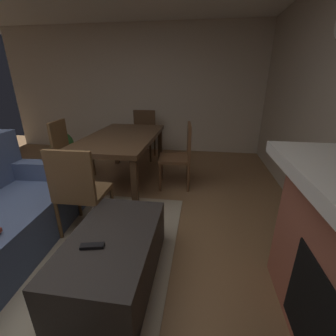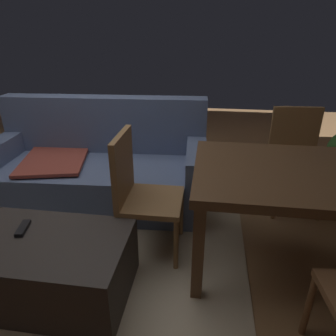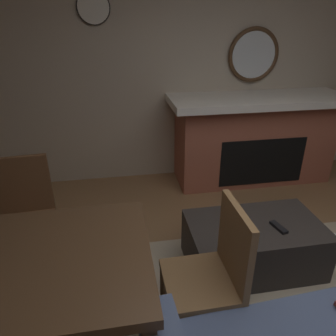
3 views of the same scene
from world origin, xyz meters
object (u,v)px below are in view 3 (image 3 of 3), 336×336
dining_chair_west (216,268)px  dining_chair_south (24,210)px  ottoman_coffee_table (253,245)px  wall_clock (93,7)px  round_wall_mirror (254,55)px  tv_remote (279,227)px  fireplace (254,138)px

dining_chair_west → dining_chair_south: size_ratio=1.00×
ottoman_coffee_table → wall_clock: 2.79m
wall_clock → round_wall_mirror: bearing=180.0°
ottoman_coffee_table → dining_chair_west: 0.78m
tv_remote → dining_chair_west: 0.79m
ottoman_coffee_table → tv_remote: (-0.15, 0.08, 0.22)m
fireplace → dining_chair_south: 2.69m
round_wall_mirror → wall_clock: bearing=0.0°
dining_chair_south → tv_remote: bearing=167.4°
fireplace → ottoman_coffee_table: size_ratio=2.00×
ottoman_coffee_table → tv_remote: bearing=151.2°
fireplace → wall_clock: 2.32m
ottoman_coffee_table → dining_chair_west: (0.50, 0.52, 0.32)m
ottoman_coffee_table → tv_remote: 0.28m
fireplace → dining_chair_west: fireplace is taller
round_wall_mirror → tv_remote: 2.22m
dining_chair_west → tv_remote: bearing=-146.2°
fireplace → dining_chair_west: 2.33m
dining_chair_south → round_wall_mirror: bearing=-149.0°
fireplace → dining_chair_west: (1.14, 2.04, -0.02)m
dining_chair_south → fireplace: bearing=-154.3°
round_wall_mirror → ottoman_coffee_table: 2.30m
round_wall_mirror → tv_remote: (0.49, 1.89, -1.05)m
dining_chair_south → wall_clock: 2.15m
dining_chair_west → wall_clock: wall_clock is taller
fireplace → dining_chair_south: bearing=25.7°
fireplace → round_wall_mirror: (0.00, -0.29, 0.94)m
wall_clock → fireplace: bearing=171.0°
fireplace → tv_remote: 1.68m
tv_remote → dining_chair_west: dining_chair_west is taller
dining_chair_west → dining_chair_south: bearing=-34.0°
fireplace → wall_clock: bearing=-9.0°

